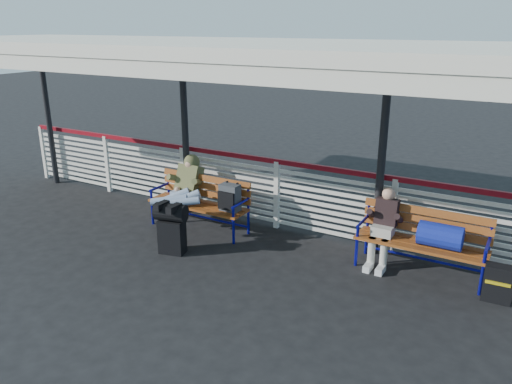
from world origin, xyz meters
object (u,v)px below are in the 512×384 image
Objects in this scene: bench_right at (431,236)px; suitcase_side at (498,283)px; bench_left at (209,198)px; luggage_stack at (171,226)px; traveler_man at (181,194)px; companion_person at (383,226)px.

suitcase_side is (0.92, -0.30, -0.35)m from bench_right.
suitcase_side is (4.53, -0.08, -0.35)m from bench_left.
bench_left is at bearing 176.75° from suitcase_side.
bench_left is (-0.01, 1.03, 0.15)m from luggage_stack.
traveler_man is 1.43× the size of companion_person.
luggage_stack is 1.04m from bench_left.
companion_person reaches higher than bench_left.
traveler_man reaches higher than companion_person.
luggage_stack reaches higher than suitcase_side.
traveler_man is 4.90m from suitcase_side.
luggage_stack is 4.63m from suitcase_side.
luggage_stack is 0.81m from traveler_man.
traveler_man reaches higher than bench_left.
bench_left reaches higher than suitcase_side.
traveler_man is at bearing 103.98° from luggage_stack.
companion_person reaches higher than suitcase_side.
companion_person is (2.93, 0.21, 0.00)m from bench_left.
traveler_man is at bearing -170.28° from companion_person.
bench_right reaches higher than luggage_stack.
bench_right is (3.60, 0.22, 0.00)m from bench_left.
companion_person is 1.66m from suitcase_side.
companion_person reaches higher than bench_right.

